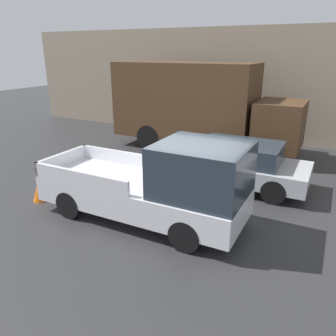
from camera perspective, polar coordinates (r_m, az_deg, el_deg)
ground_plane at (r=8.65m, az=3.30°, el=-9.10°), size 60.00×60.00×0.00m
building_wall at (r=16.23m, az=16.99°, el=13.48°), size 28.00×0.15×5.23m
pickup_truck at (r=8.14m, az=-1.45°, el=-3.08°), size 5.37×1.99×2.22m
car at (r=10.77m, az=11.83°, el=0.85°), size 4.55×1.96×1.45m
delivery_truck at (r=14.40m, az=5.06°, el=10.99°), size 7.96×2.42×3.71m
traffic_cone at (r=10.29m, az=-21.52°, el=-3.76°), size 0.40×0.40×0.60m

